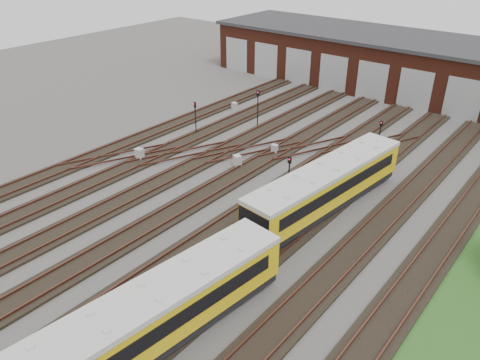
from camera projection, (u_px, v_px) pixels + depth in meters
The scene contains 13 objects.
ground at pixel (165, 241), 30.14m from camera, with size 120.00×120.00×0.00m, color #413F3D.
track_network at pixel (170, 235), 30.58m from camera, with size 30.40×70.00×0.33m.
maintenance_shed at pixel (410, 65), 55.84m from camera, with size 51.00×12.50×6.35m.
metro_train at pixel (153, 317), 21.73m from camera, with size 4.26×46.97×3.05m.
signal_mast_0 at pixel (195, 114), 44.59m from camera, with size 0.30×0.29×3.25m.
signal_mast_1 at pixel (258, 103), 46.50m from camera, with size 0.32×0.31×3.65m.
signal_mast_2 at pixel (380, 131), 41.48m from camera, with size 0.26×0.25×2.81m.
signal_mast_3 at pixel (289, 170), 34.74m from camera, with size 0.28×0.26×2.98m.
relay_cabinet_0 at pixel (140, 154), 40.26m from camera, with size 0.65×0.54×1.09m, color #B0B4B6.
relay_cabinet_1 at pixel (235, 107), 51.03m from camera, with size 0.57×0.47×0.95m, color #B0B4B6.
relay_cabinet_2 at pixel (237, 161), 39.08m from camera, with size 0.65×0.54×1.09m, color #B0B4B6.
relay_cabinet_3 at pixel (275, 149), 41.42m from camera, with size 0.53×0.44×0.89m, color #B0B4B6.
relay_cabinet_4 at pixel (314, 196), 34.29m from camera, with size 0.55×0.46×0.91m, color #B0B4B6.
Camera 1 is at (19.24, -16.03, 17.90)m, focal length 35.00 mm.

